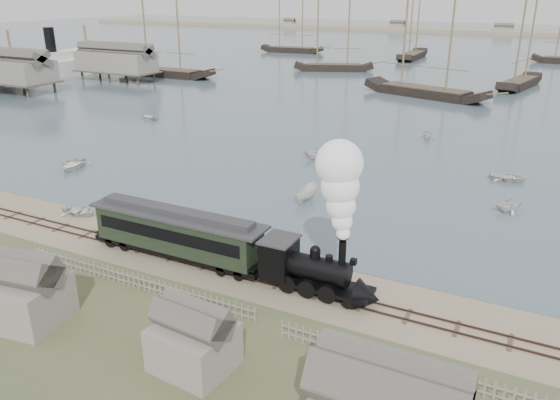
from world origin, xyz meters
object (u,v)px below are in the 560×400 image
at_px(locomotive, 331,232).
at_px(steamship, 52,52).
at_px(passenger_coach, 177,232).
at_px(beached_dinghy, 79,211).

distance_m(locomotive, steamship, 113.46).
xyz_separation_m(passenger_coach, steamship, (-82.48, 62.47, 3.37)).
height_order(beached_dinghy, steamship, steamship).
distance_m(passenger_coach, beached_dinghy, 13.74).
height_order(locomotive, beached_dinghy, locomotive).
xyz_separation_m(locomotive, steamship, (-94.71, 62.47, 0.86)).
height_order(locomotive, passenger_coach, locomotive).
height_order(passenger_coach, steamship, steamship).
bearing_deg(beached_dinghy, steamship, 44.21).
distance_m(locomotive, beached_dinghy, 26.07).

